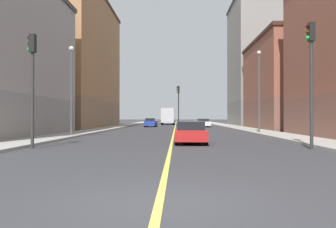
{
  "coord_description": "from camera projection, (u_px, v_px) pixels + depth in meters",
  "views": [
    {
      "loc": [
        0.33,
        -6.3,
        1.56
      ],
      "look_at": [
        -0.61,
        29.11,
        1.84
      ],
      "focal_mm": 37.41,
      "sensor_mm": 36.0,
      "label": 1
    }
  ],
  "objects": [
    {
      "name": "car_white",
      "position": [
        203.0,
        123.0,
        53.39
      ],
      "size": [
        2.05,
        4.65,
        1.27
      ],
      "color": "white",
      "rests_on": "ground"
    },
    {
      "name": "car_blue",
      "position": [
        151.0,
        123.0,
        54.15
      ],
      "size": [
        1.86,
        4.29,
        1.34
      ],
      "color": "#23389E",
      "rests_on": "ground"
    },
    {
      "name": "building_left_far",
      "position": [
        257.0,
        63.0,
        60.48
      ],
      "size": [
        8.6,
        14.93,
        21.66
      ],
      "color": "slate",
      "rests_on": "ground"
    },
    {
      "name": "street_lamp_left_near",
      "position": [
        259.0,
        83.0,
        31.89
      ],
      "size": [
        0.36,
        0.36,
        7.45
      ],
      "color": "#4C4C51",
      "rests_on": "ground"
    },
    {
      "name": "traffic_light_median_far",
      "position": [
        178.0,
        101.0,
        44.24
      ],
      "size": [
        0.4,
        0.32,
        5.47
      ],
      "color": "#2D2D2D",
      "rests_on": "ground"
    },
    {
      "name": "building_left_mid",
      "position": [
        290.0,
        84.0,
        43.12
      ],
      "size": [
        8.6,
        16.65,
        11.17
      ],
      "color": "brown",
      "rests_on": "ground"
    },
    {
      "name": "traffic_light_right_near",
      "position": [
        32.0,
        74.0,
        17.21
      ],
      "size": [
        0.4,
        0.32,
        5.63
      ],
      "color": "#2D2D2D",
      "rests_on": "ground"
    },
    {
      "name": "ground_plane",
      "position": [
        159.0,
        203.0,
        6.29
      ],
      "size": [
        400.0,
        400.0,
        0.0
      ],
      "primitive_type": "plane",
      "color": "#323236",
      "rests_on": "ground"
    },
    {
      "name": "car_red",
      "position": [
        191.0,
        132.0,
        20.44
      ],
      "size": [
        1.9,
        4.19,
        1.28
      ],
      "color": "red",
      "rests_on": "ground"
    },
    {
      "name": "sidewalk_left",
      "position": [
        230.0,
        126.0,
        55.05
      ],
      "size": [
        2.84,
        168.0,
        0.15
      ],
      "primitive_type": "cube",
      "color": "#9E9B93",
      "rests_on": "ground"
    },
    {
      "name": "building_right_midblock",
      "position": [
        77.0,
        63.0,
        50.43
      ],
      "size": [
        8.6,
        25.38,
        18.76
      ],
      "color": "#8F6B4F",
      "rests_on": "ground"
    },
    {
      "name": "traffic_light_left_near",
      "position": [
        311.0,
        67.0,
        16.85
      ],
      "size": [
        0.4,
        0.32,
        6.11
      ],
      "color": "#2D2D2D",
      "rests_on": "ground"
    },
    {
      "name": "box_truck",
      "position": [
        168.0,
        116.0,
        68.31
      ],
      "size": [
        2.51,
        7.64,
        3.2
      ],
      "color": "beige",
      "rests_on": "ground"
    },
    {
      "name": "street_lamp_right_near",
      "position": [
        71.0,
        81.0,
        26.81
      ],
      "size": [
        0.36,
        0.36,
        6.83
      ],
      "color": "#4C4C51",
      "rests_on": "ground"
    },
    {
      "name": "lane_center_stripe",
      "position": [
        175.0,
        127.0,
        55.28
      ],
      "size": [
        0.16,
        154.0,
        0.01
      ],
      "primitive_type": "cube",
      "color": "#E5D14C",
      "rests_on": "ground"
    },
    {
      "name": "sidewalk_right",
      "position": [
        121.0,
        126.0,
        55.5
      ],
      "size": [
        2.84,
        168.0,
        0.15
      ],
      "primitive_type": "cube",
      "color": "#9E9B93",
      "rests_on": "ground"
    }
  ]
}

